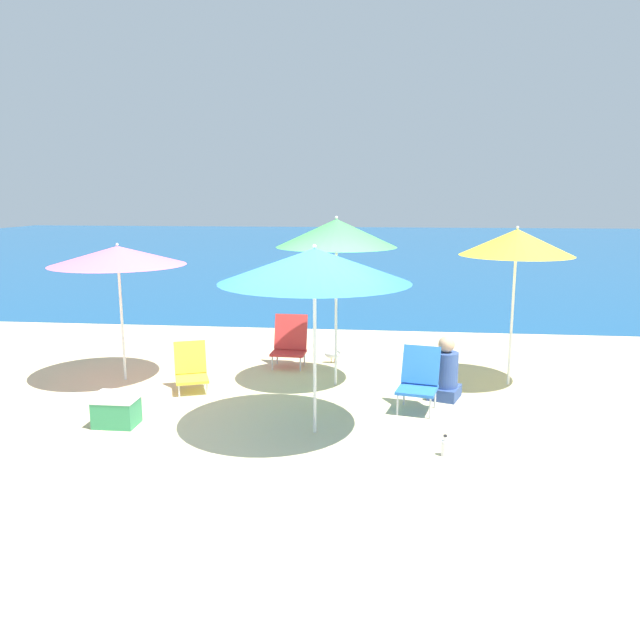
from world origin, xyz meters
TOP-DOWN VIEW (x-y plane):
  - ground_plane at (0.00, 0.00)m, footprint 60.00×60.00m
  - sea_water at (0.00, 25.61)m, footprint 60.00×40.00m
  - beach_umbrella_green at (0.28, 1.99)m, footprint 1.63×1.63m
  - beach_umbrella_yellow at (2.68, 2.27)m, footprint 1.52×1.52m
  - beach_umbrella_pink at (-2.75, 1.89)m, footprint 1.87×1.87m
  - beach_umbrella_blue at (0.20, 0.17)m, footprint 2.07×2.07m
  - beach_chair_yellow at (-1.66, 1.56)m, footprint 0.60×0.66m
  - beach_chair_blue at (1.38, 1.10)m, footprint 0.57×0.65m
  - beach_chair_red at (-0.51, 2.89)m, footprint 0.53×0.51m
  - person_seated_near at (1.74, 1.55)m, footprint 0.48×0.52m
  - water_bottle at (1.59, -0.31)m, footprint 0.08×0.08m
  - cooler_box at (-2.09, 0.13)m, footprint 0.48×0.36m
  - seagull at (0.14, 3.13)m, footprint 0.27×0.11m

SIDE VIEW (x-z plane):
  - ground_plane at x=0.00m, z-range 0.00..0.00m
  - sea_water at x=0.00m, z-range 0.00..0.01m
  - water_bottle at x=1.59m, z-range -0.02..0.20m
  - seagull at x=0.14m, z-range 0.03..0.25m
  - cooler_box at x=-2.09m, z-range 0.00..0.38m
  - beach_chair_yellow at x=-1.66m, z-range -0.03..0.61m
  - person_seated_near at x=1.74m, z-range -0.08..0.75m
  - beach_chair_red at x=-0.51m, z-range 0.00..0.78m
  - beach_chair_blue at x=1.38m, z-range 0.01..0.78m
  - beach_umbrella_pink at x=-2.75m, z-range 0.80..2.76m
  - beach_umbrella_blue at x=0.20m, z-range 0.82..2.92m
  - beach_umbrella_yellow at x=2.68m, z-range 0.88..3.08m
  - beach_umbrella_green at x=0.28m, z-range 0.94..3.27m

